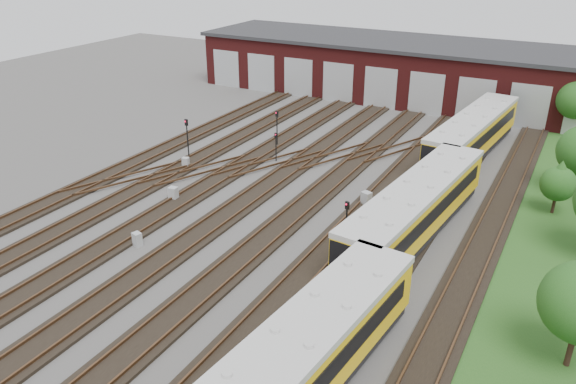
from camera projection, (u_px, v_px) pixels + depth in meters
The scene contains 15 objects.
ground at pixel (210, 255), 33.38m from camera, with size 120.00×120.00×0.00m, color #413F3C.
track_network at pixel (214, 248), 33.87m from camera, with size 30.40×70.00×0.33m.
maintenance_shed at pixel (416, 70), 63.85m from camera, with size 51.00×12.50×6.35m.
grass_verge at pixel (573, 257), 33.04m from camera, with size 8.00×55.00×0.05m, color #1D4A18.
metro_train at pixel (416, 209), 34.28m from camera, with size 4.51×48.43×3.35m.
signal_mast_0 at pixel (187, 134), 46.51m from camera, with size 0.31×0.29×3.51m.
signal_mast_1 at pixel (276, 143), 46.35m from camera, with size 0.23×0.21×2.50m.
signal_mast_2 at pixel (277, 124), 49.43m from camera, with size 0.29×0.28×3.27m.
signal_mast_3 at pixel (347, 217), 33.73m from camera, with size 0.28×0.27×2.90m.
relay_cabinet_0 at pixel (173, 194), 39.99m from camera, with size 0.60×0.50×0.99m, color #A4A7A9.
relay_cabinet_1 at pixel (186, 163), 45.55m from camera, with size 0.53×0.44×0.88m, color #A4A7A9.
relay_cabinet_2 at pixel (137, 239), 34.16m from camera, with size 0.52×0.44×0.87m, color #A4A7A9.
relay_cabinet_3 at pixel (366, 199), 39.13m from camera, with size 0.63×0.53×1.05m, color #A4A7A9.
relay_cabinet_4 at pixel (427, 180), 42.17m from camera, with size 0.59×0.49×0.99m, color #A4A7A9.
tree_3 at pixel (559, 180), 37.24m from camera, with size 2.34×2.34×3.88m.
Camera 1 is at (17.87, -22.96, 17.40)m, focal length 35.00 mm.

